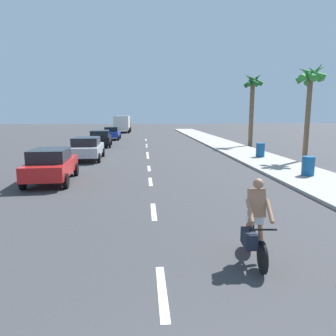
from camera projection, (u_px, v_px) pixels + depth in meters
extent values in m
plane|color=#38383A|center=(148.00, 160.00, 21.34)|extent=(160.00, 160.00, 0.00)
cube|color=#9E998E|center=(249.00, 154.00, 23.89)|extent=(3.60, 80.00, 0.14)
cube|color=white|center=(162.00, 291.00, 5.59)|extent=(0.16, 1.80, 0.01)
cube|color=white|center=(154.00, 211.00, 10.17)|extent=(0.16, 1.80, 0.01)
cube|color=white|center=(150.00, 182.00, 14.64)|extent=(0.16, 1.80, 0.01)
cube|color=white|center=(149.00, 168.00, 18.19)|extent=(0.16, 1.80, 0.01)
cube|color=white|center=(148.00, 157.00, 23.00)|extent=(0.16, 1.80, 0.01)
cube|color=white|center=(147.00, 153.00, 25.06)|extent=(0.16, 1.80, 0.01)
cube|color=white|center=(147.00, 146.00, 30.63)|extent=(0.16, 1.80, 0.01)
cube|color=white|center=(146.00, 145.00, 31.87)|extent=(0.16, 1.80, 0.01)
cube|color=white|center=(146.00, 140.00, 38.20)|extent=(0.16, 1.80, 0.01)
cylinder|color=black|center=(262.00, 257.00, 6.19)|extent=(0.11, 0.66, 0.66)
cylinder|color=red|center=(249.00, 237.00, 7.23)|extent=(0.11, 0.66, 0.66)
cube|color=black|center=(256.00, 238.00, 6.68)|extent=(0.12, 0.94, 0.04)
cylinder|color=black|center=(254.00, 224.00, 6.85)|extent=(0.03, 0.03, 0.48)
cube|color=black|center=(263.00, 230.00, 6.18)|extent=(0.56, 0.08, 0.03)
cube|color=#9E7051|center=(257.00, 203.00, 6.63)|extent=(0.37, 0.34, 0.63)
sphere|color=#9E7051|center=(258.00, 184.00, 6.49)|extent=(0.22, 0.22, 0.22)
cube|color=white|center=(255.00, 217.00, 6.73)|extent=(0.34, 0.25, 0.28)
cube|color=black|center=(249.00, 238.00, 6.38)|extent=(0.29, 0.54, 0.32)
cylinder|color=#9E7051|center=(261.00, 232.00, 6.74)|extent=(0.14, 0.32, 0.62)
cylinder|color=#9E7051|center=(250.00, 232.00, 6.74)|extent=(0.13, 0.21, 0.63)
cylinder|color=#9E7051|center=(270.00, 211.00, 6.38)|extent=(0.13, 0.49, 0.41)
cylinder|color=#9E7051|center=(250.00, 211.00, 6.39)|extent=(0.13, 0.49, 0.41)
cube|color=red|center=(52.00, 167.00, 14.50)|extent=(1.98, 4.27, 0.64)
cube|color=black|center=(50.00, 155.00, 14.20)|extent=(1.66, 2.25, 0.56)
cylinder|color=black|center=(41.00, 170.00, 15.84)|extent=(0.22, 0.65, 0.64)
cylinder|color=black|center=(76.00, 169.00, 16.07)|extent=(0.22, 0.65, 0.64)
cylinder|color=black|center=(23.00, 182.00, 13.07)|extent=(0.22, 0.65, 0.64)
cylinder|color=black|center=(66.00, 181.00, 13.30)|extent=(0.22, 0.65, 0.64)
cube|color=#B7BABF|center=(87.00, 150.00, 21.60)|extent=(2.03, 4.57, 0.64)
cube|color=black|center=(86.00, 141.00, 21.28)|extent=(1.74, 2.40, 0.56)
cylinder|color=black|center=(77.00, 153.00, 23.06)|extent=(0.20, 0.65, 0.64)
cylinder|color=black|center=(103.00, 152.00, 23.27)|extent=(0.20, 0.65, 0.64)
cylinder|color=black|center=(69.00, 158.00, 20.06)|extent=(0.20, 0.65, 0.64)
cylinder|color=black|center=(99.00, 158.00, 20.26)|extent=(0.20, 0.65, 0.64)
cube|color=black|center=(100.00, 139.00, 30.40)|extent=(2.17, 4.65, 0.64)
cube|color=black|center=(100.00, 133.00, 30.07)|extent=(1.82, 2.46, 0.56)
cylinder|color=black|center=(92.00, 142.00, 31.84)|extent=(0.22, 0.65, 0.64)
cylinder|color=black|center=(111.00, 142.00, 32.10)|extent=(0.22, 0.65, 0.64)
cylinder|color=black|center=(89.00, 145.00, 28.82)|extent=(0.22, 0.65, 0.64)
cylinder|color=black|center=(110.00, 145.00, 29.08)|extent=(0.22, 0.65, 0.64)
cube|color=#1E389E|center=(112.00, 134.00, 38.50)|extent=(1.77, 4.21, 0.64)
cube|color=black|center=(112.00, 129.00, 38.19)|extent=(1.56, 2.19, 0.56)
cylinder|color=black|center=(106.00, 136.00, 39.90)|extent=(0.18, 0.64, 0.64)
cylinder|color=black|center=(120.00, 136.00, 40.04)|extent=(0.18, 0.64, 0.64)
cylinder|color=black|center=(103.00, 138.00, 37.10)|extent=(0.18, 0.64, 0.64)
cylinder|color=black|center=(118.00, 138.00, 37.23)|extent=(0.18, 0.64, 0.64)
cube|color=maroon|center=(123.00, 125.00, 55.16)|extent=(2.45, 2.39, 1.40)
cube|color=silver|center=(122.00, 123.00, 52.14)|extent=(2.48, 4.21, 2.30)
cylinder|color=black|center=(117.00, 129.00, 55.09)|extent=(0.30, 0.91, 0.90)
cylinder|color=black|center=(130.00, 129.00, 55.23)|extent=(0.30, 0.91, 0.90)
cylinder|color=black|center=(114.00, 130.00, 51.25)|extent=(0.30, 0.91, 0.90)
cylinder|color=black|center=(129.00, 130.00, 51.39)|extent=(0.30, 0.91, 0.90)
cylinder|color=brown|center=(308.00, 118.00, 20.05)|extent=(0.32, 0.32, 5.79)
cone|color=#2D8433|center=(314.00, 74.00, 19.64)|extent=(0.63, 1.72, 1.48)
cone|color=#2D8433|center=(311.00, 74.00, 19.81)|extent=(1.77, 1.25, 1.32)
cone|color=#2D8433|center=(307.00, 74.00, 19.78)|extent=(1.72, 1.47, 1.16)
cone|color=#2D8433|center=(308.00, 73.00, 19.52)|extent=(0.67, 1.70, 1.24)
cone|color=#2D8433|center=(312.00, 73.00, 19.35)|extent=(1.75, 1.10, 1.10)
cone|color=#2D8433|center=(315.00, 73.00, 19.37)|extent=(1.68, 1.24, 1.08)
cylinder|color=brown|center=(251.00, 113.00, 29.68)|extent=(0.42, 0.42, 6.42)
cone|color=#195B23|center=(255.00, 80.00, 29.22)|extent=(0.62, 1.72, 0.97)
cone|color=#195B23|center=(253.00, 80.00, 29.39)|extent=(1.75, 1.10, 1.54)
cone|color=#195B23|center=(250.00, 80.00, 29.29)|extent=(1.09, 1.27, 1.40)
cone|color=#195B23|center=(251.00, 80.00, 29.00)|extent=(1.22, 1.66, 1.52)
cone|color=#195B23|center=(254.00, 80.00, 28.92)|extent=(1.81, 0.77, 1.16)
cylinder|color=#14518C|center=(308.00, 166.00, 15.36)|extent=(0.60, 0.60, 0.94)
cylinder|color=#14518C|center=(260.00, 150.00, 22.01)|extent=(0.60, 0.60, 0.97)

